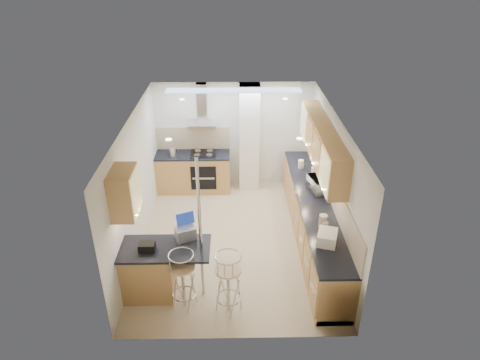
{
  "coord_description": "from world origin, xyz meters",
  "views": [
    {
      "loc": [
        -0.02,
        -6.84,
        5.01
      ],
      "look_at": [
        0.11,
        0.2,
        1.24
      ],
      "focal_mm": 32.0,
      "sensor_mm": 36.0,
      "label": 1
    }
  ],
  "objects_px": {
    "laptop": "(185,233)",
    "bar_stool_near": "(183,280)",
    "bar_stool_end": "(228,283)",
    "microwave": "(319,184)",
    "bread_bin": "(327,237)"
  },
  "relations": [
    {
      "from": "bar_stool_near",
      "to": "bread_bin",
      "type": "height_order",
      "value": "bread_bin"
    },
    {
      "from": "laptop",
      "to": "bar_stool_near",
      "type": "relative_size",
      "value": 0.3
    },
    {
      "from": "microwave",
      "to": "bar_stool_near",
      "type": "xyz_separation_m",
      "value": [
        -2.45,
        -2.07,
        -0.54
      ]
    },
    {
      "from": "microwave",
      "to": "bread_bin",
      "type": "xyz_separation_m",
      "value": [
        -0.18,
        -1.69,
        -0.04
      ]
    },
    {
      "from": "bar_stool_near",
      "to": "bar_stool_end",
      "type": "relative_size",
      "value": 0.96
    },
    {
      "from": "bar_stool_near",
      "to": "bar_stool_end",
      "type": "bearing_deg",
      "value": -5.61
    },
    {
      "from": "bar_stool_end",
      "to": "bar_stool_near",
      "type": "bearing_deg",
      "value": 96.62
    },
    {
      "from": "microwave",
      "to": "bar_stool_end",
      "type": "xyz_separation_m",
      "value": [
        -1.74,
        -2.18,
        -0.52
      ]
    },
    {
      "from": "laptop",
      "to": "bread_bin",
      "type": "height_order",
      "value": "laptop"
    },
    {
      "from": "microwave",
      "to": "bread_bin",
      "type": "height_order",
      "value": "microwave"
    },
    {
      "from": "laptop",
      "to": "bar_stool_near",
      "type": "xyz_separation_m",
      "value": [
        -0.02,
        -0.5,
        -0.53
      ]
    },
    {
      "from": "bar_stool_end",
      "to": "microwave",
      "type": "bearing_deg",
      "value": -23.63
    },
    {
      "from": "laptop",
      "to": "microwave",
      "type": "bearing_deg",
      "value": 8.86
    },
    {
      "from": "microwave",
      "to": "bread_bin",
      "type": "distance_m",
      "value": 1.7
    },
    {
      "from": "bar_stool_end",
      "to": "bread_bin",
      "type": "distance_m",
      "value": 1.71
    }
  ]
}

